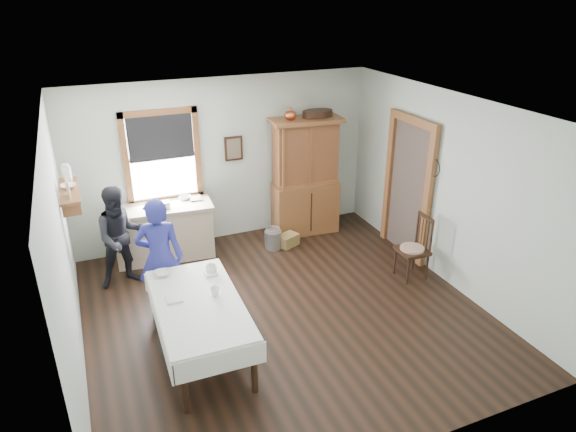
{
  "coord_description": "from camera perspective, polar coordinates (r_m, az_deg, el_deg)",
  "views": [
    {
      "loc": [
        -2.17,
        -5.28,
        3.97
      ],
      "look_at": [
        0.19,
        0.3,
        1.24
      ],
      "focal_mm": 32.0,
      "sensor_mm": 36.0,
      "label": 1
    }
  ],
  "objects": [
    {
      "name": "figure_dark",
      "position": [
        7.6,
        -17.99,
        -2.59
      ],
      "size": [
        0.72,
        0.59,
        1.38
      ],
      "primitive_type": "imported",
      "rotation": [
        0.0,
        0.0,
        0.11
      ],
      "color": "black",
      "rests_on": "room"
    },
    {
      "name": "rug_beater",
      "position": [
        7.59,
        16.0,
        6.06
      ],
      "size": [
        0.01,
        0.27,
        0.27
      ],
      "primitive_type": "torus",
      "rotation": [
        0.0,
        1.57,
        0.0
      ],
      "color": "black",
      "rests_on": "room"
    },
    {
      "name": "spindle_chair",
      "position": [
        7.69,
        13.7,
        -3.44
      ],
      "size": [
        0.46,
        0.46,
        0.97
      ],
      "primitive_type": "cube",
      "rotation": [
        0.0,
        0.0,
        -0.04
      ],
      "color": "black",
      "rests_on": "room"
    },
    {
      "name": "work_counter",
      "position": [
        8.26,
        -13.59,
        -1.78
      ],
      "size": [
        1.57,
        0.7,
        0.87
      ],
      "primitive_type": "cube",
      "rotation": [
        0.0,
        0.0,
        -0.08
      ],
      "color": "tan",
      "rests_on": "room"
    },
    {
      "name": "china_hutch",
      "position": [
        8.72,
        1.95,
        4.37
      ],
      "size": [
        1.22,
        0.64,
        2.01
      ],
      "primitive_type": "cube",
      "rotation": [
        0.0,
        0.0,
        -0.07
      ],
      "color": "brown",
      "rests_on": "room"
    },
    {
      "name": "dining_table",
      "position": [
        6.11,
        -9.69,
        -12.27
      ],
      "size": [
        1.01,
        1.86,
        0.73
      ],
      "primitive_type": "cube",
      "rotation": [
        0.0,
        0.0,
        -0.03
      ],
      "color": "white",
      "rests_on": "room"
    },
    {
      "name": "framed_picture",
      "position": [
        8.44,
        -6.05,
        7.46
      ],
      "size": [
        0.3,
        0.04,
        0.4
      ],
      "primitive_type": "cube",
      "color": "black",
      "rests_on": "room"
    },
    {
      "name": "wicker_basket",
      "position": [
        8.54,
        -0.0,
        -2.69
      ],
      "size": [
        0.4,
        0.35,
        0.2
      ],
      "primitive_type": "cube",
      "rotation": [
        0.0,
        0.0,
        0.4
      ],
      "color": "olive",
      "rests_on": "room"
    },
    {
      "name": "table_cup_b",
      "position": [
        5.97,
        -8.14,
        -8.28
      ],
      "size": [
        0.13,
        0.13,
        0.1
      ],
      "primitive_type": "imported",
      "rotation": [
        0.0,
        0.0,
        -0.22
      ],
      "color": "white",
      "rests_on": "dining_table"
    },
    {
      "name": "wall_shelf",
      "position": [
        7.23,
        -23.18,
        2.87
      ],
      "size": [
        0.24,
        1.0,
        0.44
      ],
      "color": "brown",
      "rests_on": "room"
    },
    {
      "name": "window",
      "position": [
        8.17,
        -13.85,
        6.94
      ],
      "size": [
        1.18,
        0.07,
        1.48
      ],
      "color": "white",
      "rests_on": "room"
    },
    {
      "name": "counter_bowl",
      "position": [
        8.28,
        -11.4,
        2.01
      ],
      "size": [
        0.2,
        0.2,
        0.06
      ],
      "primitive_type": "imported",
      "rotation": [
        0.0,
        0.0,
        -0.11
      ],
      "color": "white",
      "rests_on": "work_counter"
    },
    {
      "name": "table_cup_a",
      "position": [
        6.4,
        -8.53,
        -5.84
      ],
      "size": [
        0.18,
        0.18,
        0.11
      ],
      "primitive_type": "imported",
      "rotation": [
        0.0,
        0.0,
        0.43
      ],
      "color": "white",
      "rests_on": "dining_table"
    },
    {
      "name": "room",
      "position": [
        6.28,
        -0.55,
        -0.39
      ],
      "size": [
        5.01,
        5.01,
        2.7
      ],
      "color": "black",
      "rests_on": "ground"
    },
    {
      "name": "shelf_bowl",
      "position": [
        7.23,
        -23.21,
        3.08
      ],
      "size": [
        0.22,
        0.22,
        0.05
      ],
      "primitive_type": "imported",
      "color": "white",
      "rests_on": "wall_shelf"
    },
    {
      "name": "table_bowl",
      "position": [
        6.48,
        -13.8,
        -6.18
      ],
      "size": [
        0.22,
        0.22,
        0.05
      ],
      "primitive_type": "imported",
      "rotation": [
        0.0,
        0.0,
        -0.03
      ],
      "color": "white",
      "rests_on": "dining_table"
    },
    {
      "name": "doorway",
      "position": [
        8.18,
        13.24,
        3.52
      ],
      "size": [
        0.09,
        1.14,
        2.22
      ],
      "color": "#4C3E36",
      "rests_on": "room"
    },
    {
      "name": "woman_blue",
      "position": [
        6.75,
        -13.97,
        -4.99
      ],
      "size": [
        0.63,
        0.49,
        1.51
      ],
      "primitive_type": "imported",
      "rotation": [
        0.0,
        0.0,
        2.88
      ],
      "color": "navy",
      "rests_on": "room"
    },
    {
      "name": "counter_book",
      "position": [
        8.26,
        -10.92,
        1.88
      ],
      "size": [
        0.18,
        0.23,
        0.02
      ],
      "primitive_type": "imported",
      "rotation": [
        0.0,
        0.0,
        -0.08
      ],
      "color": "brown",
      "rests_on": "work_counter"
    },
    {
      "name": "pail",
      "position": [
        8.45,
        -1.66,
        -2.62
      ],
      "size": [
        0.32,
        0.32,
        0.3
      ],
      "primitive_type": "cube",
      "rotation": [
        0.0,
        0.0,
        -0.13
      ],
      "color": "#9C9FA5",
      "rests_on": "room"
    }
  ]
}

